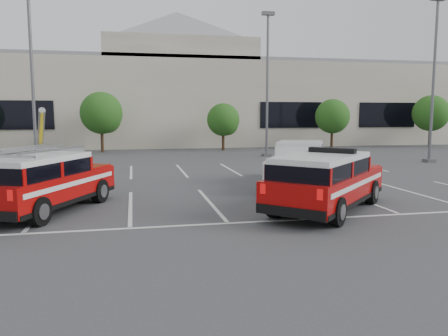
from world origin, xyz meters
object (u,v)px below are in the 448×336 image
object	(u,v)px
light_pole_mid	(267,84)
utility_rig	(41,176)
tree_mid_right	(224,121)
fire_chief_suv	(326,186)
tree_mid_left	(103,114)
ladder_suv	(44,186)
light_pole_left	(32,76)
tree_far_right	(431,114)
white_pickup	(299,168)
convention_building	(159,98)
light_pole_right	(434,80)
tree_right	(333,118)

from	to	relation	value
light_pole_mid	utility_rig	xyz separation A→B (m)	(-13.13, -12.55, -4.53)
tree_mid_right	fire_chief_suv	world-z (taller)	tree_mid_right
tree_mid_left	ladder_suv	distance (m)	22.42
light_pole_left	light_pole_mid	world-z (taller)	same
tree_mid_right	light_pole_left	xyz separation A→B (m)	(-13.09, -10.05, 2.68)
tree_far_right	utility_rig	world-z (taller)	tree_far_right
light_pole_mid	white_pickup	bearing A→B (deg)	-101.29
convention_building	light_pole_mid	size ratio (longest dim) A/B	5.86
ladder_suv	tree_mid_right	bearing A→B (deg)	89.80
tree_far_right	white_pickup	bearing A→B (deg)	-137.54
light_pole_mid	light_pole_right	size ratio (longest dim) A/B	1.00
utility_rig	fire_chief_suv	bearing A→B (deg)	-43.83
fire_chief_suv	ladder_suv	size ratio (longest dim) A/B	0.98
convention_building	tree_mid_right	size ratio (longest dim) A/B	15.04
tree_right	tree_mid_left	bearing A→B (deg)	180.00
convention_building	light_pole_right	xyz separation A→B (m)	(15.82, -21.86, 0.47)
white_pickup	ladder_suv	distance (m)	10.34
tree_mid_left	white_pickup	xyz separation A→B (m)	(9.34, -18.90, -2.30)
light_pole_right	ladder_suv	distance (m)	24.06
fire_chief_suv	ladder_suv	bearing A→B (deg)	-145.75
tree_right	light_pole_left	bearing A→B (deg)	-156.49
tree_right	light_pole_left	world-z (taller)	light_pole_left
convention_building	tree_right	world-z (taller)	convention_building
tree_mid_right	tree_right	size ratio (longest dim) A/B	0.90
utility_rig	light_pole_right	bearing A→B (deg)	1.98
ladder_suv	light_pole_right	bearing A→B (deg)	50.52
light_pole_left	utility_rig	distance (m)	9.85
convention_building	light_pole_right	bearing A→B (deg)	-54.11
tree_mid_right	white_pickup	bearing A→B (deg)	-91.99
light_pole_left	light_pole_mid	bearing A→B (deg)	14.93
tree_far_right	utility_rig	bearing A→B (deg)	-149.23
tree_right	light_pole_mid	bearing A→B (deg)	-143.23
white_pickup	ladder_suv	bearing A→B (deg)	-134.15
tree_right	ladder_suv	size ratio (longest dim) A/B	0.80
light_pole_mid	white_pickup	world-z (taller)	light_pole_mid
tree_mid_left	tree_far_right	world-z (taller)	same
tree_right	light_pole_right	world-z (taller)	light_pole_right
fire_chief_suv	utility_rig	xyz separation A→B (m)	(-9.50, 5.34, -0.15)
tree_far_right	light_pole_left	world-z (taller)	light_pole_left
light_pole_right	white_pickup	size ratio (longest dim) A/B	1.61
light_pole_left	tree_mid_right	bearing A→B (deg)	37.50
convention_building	white_pickup	xyz separation A→B (m)	(4.25, -28.72, -3.98)
tree_mid_left	tree_right	distance (m)	20.00
tree_mid_right	utility_rig	bearing A→B (deg)	-121.11
fire_chief_suv	utility_rig	bearing A→B (deg)	-164.48
tree_mid_left	light_pole_right	size ratio (longest dim) A/B	0.47
tree_mid_left	light_pole_left	bearing A→B (deg)	-107.10
tree_far_right	convention_building	bearing A→B (deg)	158.49
ladder_suv	utility_rig	size ratio (longest dim) A/B	1.28
convention_building	light_pole_mid	bearing A→B (deg)	-66.74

